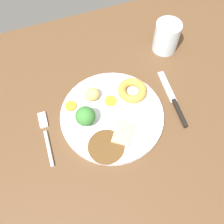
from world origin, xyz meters
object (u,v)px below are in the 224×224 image
at_px(dinner_plate, 112,115).
at_px(carrot_coin_front, 71,106).
at_px(roast_potato_left, 92,94).
at_px(carrot_coin_back, 111,101).
at_px(broccoli_floret, 85,116).
at_px(meat_slice_main, 123,133).
at_px(yorkshire_pudding, 132,90).
at_px(knife, 175,103).
at_px(fork, 46,136).
at_px(water_glass, 166,37).

bearing_deg(dinner_plate, carrot_coin_front, 148.31).
relative_size(roast_potato_left, carrot_coin_front, 1.36).
height_order(dinner_plate, roast_potato_left, roast_potato_left).
bearing_deg(carrot_coin_back, broccoli_floret, -154.80).
height_order(dinner_plate, carrot_coin_front, carrot_coin_front).
xyz_separation_m(carrot_coin_back, broccoli_floret, (-0.08, -0.04, 0.03)).
bearing_deg(carrot_coin_back, meat_slice_main, -92.12).
distance_m(meat_slice_main, broccoli_floret, 0.10).
distance_m(roast_potato_left, carrot_coin_front, 0.06).
relative_size(dinner_plate, carrot_coin_front, 8.88).
bearing_deg(broccoli_floret, dinner_plate, 0.25).
relative_size(dinner_plate, yorkshire_pudding, 3.44).
relative_size(broccoli_floret, knife, 0.31).
distance_m(dinner_plate, knife, 0.17).
height_order(yorkshire_pudding, carrot_coin_front, yorkshire_pudding).
height_order(fork, water_glass, water_glass).
relative_size(meat_slice_main, yorkshire_pudding, 0.81).
relative_size(yorkshire_pudding, carrot_coin_front, 2.58).
bearing_deg(carrot_coin_back, roast_potato_left, 147.42).
bearing_deg(carrot_coin_back, dinner_plate, -105.26).
distance_m(carrot_coin_front, water_glass, 0.35).
distance_m(carrot_coin_back, broccoli_floret, 0.09).
relative_size(roast_potato_left, water_glass, 0.44).
distance_m(fork, water_glass, 0.44).
bearing_deg(fork, meat_slice_main, -107.25).
bearing_deg(dinner_plate, carrot_coin_back, 74.74).
bearing_deg(yorkshire_pudding, dinner_plate, -149.87).
height_order(carrot_coin_front, knife, carrot_coin_front).
bearing_deg(roast_potato_left, yorkshire_pudding, -11.23).
xyz_separation_m(yorkshire_pudding, carrot_coin_front, (-0.17, 0.02, -0.01)).
bearing_deg(carrot_coin_back, knife, -19.71).
distance_m(yorkshire_pudding, knife, 0.12).
relative_size(yorkshire_pudding, carrot_coin_back, 2.46).
relative_size(roast_potato_left, broccoli_floret, 0.72).
bearing_deg(water_glass, meat_slice_main, -134.24).
xyz_separation_m(broccoli_floret, knife, (0.24, -0.02, -0.04)).
distance_m(roast_potato_left, knife, 0.22).
bearing_deg(yorkshire_pudding, water_glass, 38.77).
bearing_deg(fork, knife, -91.55).
relative_size(yorkshire_pudding, fork, 0.51).
bearing_deg(roast_potato_left, carrot_coin_front, -174.42).
xyz_separation_m(dinner_plate, roast_potato_left, (-0.03, 0.06, 0.02)).
relative_size(carrot_coin_front, carrot_coin_back, 0.95).
height_order(meat_slice_main, broccoli_floret, broccoli_floret).
bearing_deg(knife, yorkshire_pudding, 62.06).
relative_size(carrot_coin_front, water_glass, 0.33).
bearing_deg(dinner_plate, fork, 179.25).
relative_size(carrot_coin_front, knife, 0.16).
xyz_separation_m(yorkshire_pudding, broccoli_floret, (-0.14, -0.04, 0.02)).
distance_m(roast_potato_left, broccoli_floret, 0.08).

